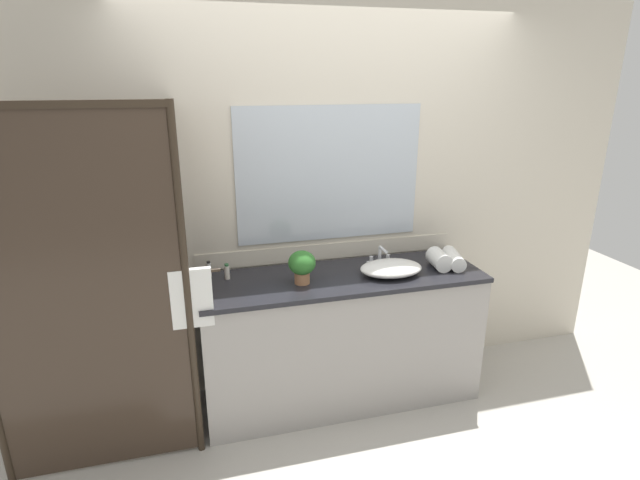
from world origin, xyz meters
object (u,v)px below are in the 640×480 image
potted_plant (302,265)px  rolled_towel_middle (439,259)px  rolled_towel_near_edge (454,259)px  sink_basin (391,268)px  faucet (380,258)px  amenity_bottle_body_wash (209,269)px  amenity_bottle_conditioner (227,272)px

potted_plant → rolled_towel_middle: bearing=0.8°
rolled_towel_near_edge → sink_basin: bearing=-176.4°
sink_basin → faucet: faucet is taller
amenity_bottle_body_wash → rolled_towel_near_edge: bearing=-8.6°
amenity_bottle_conditioner → rolled_towel_middle: 1.37m
amenity_bottle_body_wash → rolled_towel_middle: (1.47, -0.24, 0.01)m
amenity_bottle_body_wash → sink_basin: bearing=-13.4°
potted_plant → rolled_towel_middle: 0.93m
potted_plant → amenity_bottle_conditioner: potted_plant is taller
rolled_towel_near_edge → amenity_bottle_conditioner: bearing=173.6°
faucet → amenity_bottle_body_wash: (-1.12, 0.08, 0.01)m
sink_basin → amenity_bottle_body_wash: size_ratio=4.01×
potted_plant → amenity_bottle_conditioner: 0.48m
faucet → amenity_bottle_body_wash: bearing=175.9°
faucet → rolled_towel_middle: faucet is taller
sink_basin → rolled_towel_near_edge: bearing=3.6°
faucet → amenity_bottle_conditioner: faucet is taller
amenity_bottle_body_wash → amenity_bottle_conditioner: 0.13m
potted_plant → amenity_bottle_body_wash: 0.60m
potted_plant → rolled_towel_middle: potted_plant is taller
sink_basin → faucet: bearing=90.0°
rolled_towel_near_edge → rolled_towel_middle: (-0.11, -0.01, 0.01)m
amenity_bottle_body_wash → rolled_towel_near_edge: amenity_bottle_body_wash is taller
amenity_bottle_body_wash → faucet: bearing=-4.1°
rolled_towel_middle → rolled_towel_near_edge: bearing=3.7°
sink_basin → rolled_towel_near_edge: (0.46, 0.03, 0.01)m
sink_basin → rolled_towel_middle: 0.35m
faucet → potted_plant: size_ratio=0.82×
faucet → rolled_towel_middle: bearing=-25.2°
sink_basin → amenity_bottle_conditioner: (-1.01, 0.19, 0.01)m
faucet → amenity_bottle_body_wash: size_ratio=1.69×
amenity_bottle_body_wash → amenity_bottle_conditioner: size_ratio=1.00×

